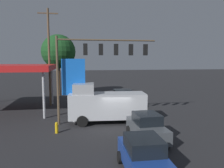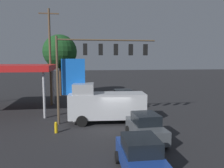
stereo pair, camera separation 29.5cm
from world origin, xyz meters
name	(u,v)px [view 1 (the left image)]	position (x,y,z in m)	size (l,w,h in m)	color
ground_plane	(116,124)	(0.00, 0.00, 0.00)	(200.00, 200.00, 0.00)	#262628
traffic_signal_assembly	(99,57)	(1.32, -0.86, 5.95)	(8.76, 0.43, 7.68)	brown
utility_pole	(49,55)	(6.58, -9.30, 6.18)	(2.40, 0.26, 11.78)	brown
price_sign	(74,79)	(3.59, -1.42, 3.93)	(2.07, 0.27, 5.75)	#B7B7BC
sedan_waiting	(147,127)	(-1.50, 4.02, 0.95)	(2.18, 4.46, 1.93)	#474C51
delivery_truck	(105,104)	(0.81, -0.79, 1.69)	(6.95, 2.95, 3.58)	silver
sedan_far	(144,157)	(0.14, 8.54, 0.95)	(2.12, 4.43, 1.93)	navy
pickup_parked	(121,100)	(-1.65, -5.67, 1.11)	(2.35, 5.24, 2.40)	#0C592D
street_tree	(58,52)	(6.04, -16.51, 6.90)	(5.23, 5.23, 9.54)	#4C331E
fire_hydrant	(57,128)	(4.91, 1.49, 0.44)	(0.24, 0.24, 0.88)	gold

